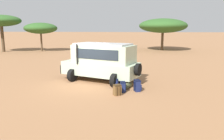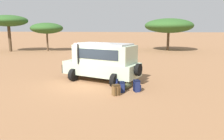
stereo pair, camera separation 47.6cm
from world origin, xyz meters
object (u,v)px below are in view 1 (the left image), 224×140
backpack_cluster_center (117,90)px  backpack_near_rear_wheel (116,83)px  acacia_tree_centre_back (163,26)px  safari_vehicle (102,61)px  acacia_tree_left_mid (41,28)px  backpack_outermost (123,87)px  backpack_beside_front_wheel (137,86)px  acacia_tree_far_left (1,21)px  duffel_bag_low_black_case (127,86)px

backpack_cluster_center → backpack_near_rear_wheel: bearing=99.4°
acacia_tree_centre_back → safari_vehicle: bearing=-105.5°
backpack_near_rear_wheel → acacia_tree_left_mid: (-12.95, 18.13, 3.06)m
backpack_outermost → acacia_tree_left_mid: 23.51m
backpack_beside_front_wheel → acacia_tree_left_mid: (-14.22, 18.79, 3.00)m
backpack_beside_front_wheel → backpack_outermost: (-0.79, -0.26, -0.03)m
backpack_beside_front_wheel → backpack_cluster_center: bearing=-140.5°
backpack_near_rear_wheel → acacia_tree_far_left: size_ratio=0.09×
backpack_outermost → acacia_tree_centre_back: bearing=79.7°
acacia_tree_far_left → backpack_near_rear_wheel: bearing=-42.8°
backpack_near_rear_wheel → acacia_tree_centre_back: 22.67m
backpack_near_rear_wheel → acacia_tree_left_mid: bearing=125.5°
backpack_outermost → duffel_bag_low_black_case: bearing=74.8°
backpack_outermost → duffel_bag_low_black_case: backpack_outermost is taller
backpack_cluster_center → acacia_tree_left_mid: acacia_tree_left_mid is taller
safari_vehicle → backpack_beside_front_wheel: bearing=-41.7°
acacia_tree_left_mid → acacia_tree_centre_back: acacia_tree_centre_back is taller
backpack_cluster_center → acacia_tree_left_mid: 23.85m
safari_vehicle → acacia_tree_centre_back: (5.70, 20.50, 2.39)m
duffel_bag_low_black_case → acacia_tree_left_mid: bearing=126.7°
acacia_tree_left_mid → backpack_beside_front_wheel: bearing=-52.9°
backpack_near_rear_wheel → backpack_outermost: bearing=-62.5°
acacia_tree_left_mid → acacia_tree_far_left: bearing=-164.3°
backpack_beside_front_wheel → acacia_tree_centre_back: 23.07m
duffel_bag_low_black_case → acacia_tree_far_left: 25.55m
acacia_tree_left_mid → backpack_cluster_center: bearing=-56.1°
backpack_beside_front_wheel → acacia_tree_centre_back: (3.37, 22.58, 3.37)m
acacia_tree_centre_back → backpack_beside_front_wheel: bearing=-98.5°
backpack_cluster_center → backpack_near_rear_wheel: backpack_cluster_center is taller
acacia_tree_centre_back → backpack_near_rear_wheel: bearing=-101.9°
backpack_near_rear_wheel → acacia_tree_centre_back: size_ratio=0.07×
backpack_cluster_center → backpack_near_rear_wheel: 1.52m
backpack_beside_front_wheel → backpack_outermost: size_ratio=1.11×
backpack_cluster_center → acacia_tree_centre_back: 24.07m
safari_vehicle → acacia_tree_centre_back: 21.41m
backpack_outermost → acacia_tree_far_left: size_ratio=0.10×
acacia_tree_left_mid → acacia_tree_centre_back: bearing=12.1°
safari_vehicle → acacia_tree_far_left: acacia_tree_far_left is taller
backpack_outermost → duffel_bag_low_black_case: 0.79m
backpack_outermost → acacia_tree_left_mid: (-13.43, 19.05, 3.03)m
backpack_near_rear_wheel → acacia_tree_far_left: 24.93m
acacia_tree_centre_back → backpack_outermost: bearing=-100.3°
backpack_near_rear_wheel → acacia_tree_far_left: bearing=137.2°
safari_vehicle → backpack_cluster_center: size_ratio=9.60×
backpack_cluster_center → safari_vehicle: bearing=114.2°
backpack_near_rear_wheel → acacia_tree_centre_back: acacia_tree_centre_back is taller
safari_vehicle → backpack_near_rear_wheel: (1.06, -1.42, -1.05)m
safari_vehicle → acacia_tree_centre_back: acacia_tree_centre_back is taller
acacia_tree_far_left → duffel_bag_low_black_case: bearing=-42.0°
acacia_tree_far_left → acacia_tree_left_mid: (5.09, 1.43, -1.02)m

